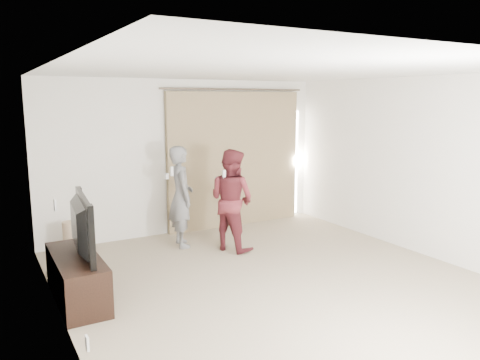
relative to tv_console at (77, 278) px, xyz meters
name	(u,v)px	position (x,y,z in m)	size (l,w,h in m)	color
floor	(277,283)	(2.27, -0.71, -0.26)	(5.50, 5.50, 0.00)	tan
wall_back	(187,157)	(2.27, 2.04, 1.04)	(5.00, 0.04, 2.60)	white
wall_left	(59,203)	(-0.23, -0.71, 1.04)	(0.04, 5.50, 2.60)	white
ceiling	(280,70)	(2.27, -0.71, 2.34)	(5.00, 5.50, 0.01)	silver
curtain	(236,159)	(3.18, 1.97, 0.94)	(2.80, 0.11, 2.46)	#9D8660
tv_console	(77,278)	(0.00, 0.00, 0.00)	(0.48, 1.37, 0.53)	black
tv	(74,226)	(0.00, 0.00, 0.61)	(1.19, 0.16, 0.69)	black
scratching_post	(70,241)	(0.22, 1.69, -0.06)	(0.38, 0.38, 0.50)	tan
person_man	(181,196)	(1.82, 1.29, 0.52)	(0.45, 0.62, 1.57)	slate
person_woman	(232,200)	(2.42, 0.76, 0.51)	(0.83, 0.92, 1.54)	maroon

